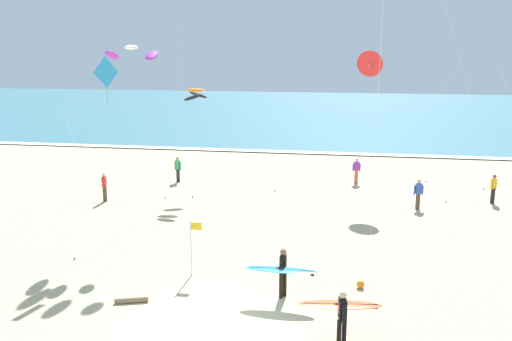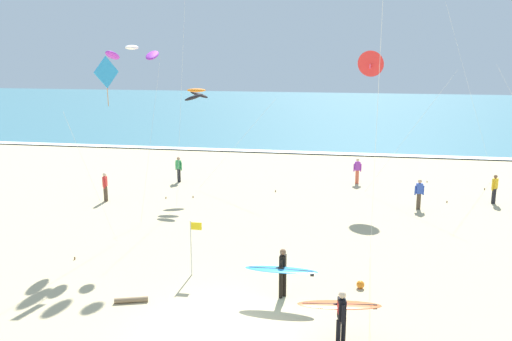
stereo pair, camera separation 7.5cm
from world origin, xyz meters
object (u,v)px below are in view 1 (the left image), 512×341
surfer_lead (341,310)px  bystander_green_top (178,169)px  bystander_blue_top (418,194)px  kite_diamond_cobalt_far (105,78)px  kite_arc_ivory_distant (132,53)px  bystander_purple_top (356,171)px  bystander_yellow_top (493,189)px  surfer_trailing (282,270)px  driftwood_log (132,300)px  lifeguard_flag (192,243)px  kite_delta_scarlet_outer (370,64)px  kite_arc_amber_high (196,94)px  beach_ball (361,284)px  bystander_red_top (104,187)px

surfer_lead → bystander_green_top: 20.13m
bystander_blue_top → bystander_green_top: (-14.01, 3.45, 0.00)m
kite_diamond_cobalt_far → kite_arc_ivory_distant: 2.61m
kite_arc_ivory_distant → bystander_purple_top: 15.85m
bystander_blue_top → bystander_green_top: size_ratio=1.00×
surfer_lead → bystander_green_top: surfer_lead is taller
kite_diamond_cobalt_far → bystander_yellow_top: kite_diamond_cobalt_far is taller
kite_arc_ivory_distant → bystander_green_top: (-0.85, 8.44, -7.12)m
bystander_blue_top → bystander_green_top: bearing=166.2°
surfer_trailing → kite_diamond_cobalt_far: kite_diamond_cobalt_far is taller
driftwood_log → bystander_blue_top: bearing=49.8°
surfer_lead → lifeguard_flag: lifeguard_flag is taller
kite_arc_ivory_distant → bystander_green_top: kite_arc_ivory_distant is taller
kite_delta_scarlet_outer → kite_diamond_cobalt_far: bearing=-136.6°
kite_diamond_cobalt_far → bystander_yellow_top: bearing=27.8°
kite_arc_ivory_distant → driftwood_log: (2.64, -7.46, -7.85)m
surfer_lead → lifeguard_flag: bearing=144.5°
bystander_blue_top → surfer_trailing: bearing=-116.6°
kite_diamond_cobalt_far → bystander_blue_top: bearing=29.1°
bystander_green_top → kite_delta_scarlet_outer: bearing=-3.8°
surfer_trailing → bystander_green_top: bearing=119.3°
surfer_lead → bystander_blue_top: size_ratio=1.54×
kite_arc_ivory_distant → bystander_green_top: bearing=95.8°
kite_arc_amber_high → kite_arc_ivory_distant: kite_arc_ivory_distant is taller
beach_ball → kite_arc_amber_high: bearing=127.8°
bystander_purple_top → bystander_yellow_top: 7.85m
kite_diamond_cobalt_far → bystander_purple_top: bearing=50.4°
bystander_purple_top → kite_diamond_cobalt_far: bearing=-129.6°
kite_diamond_cobalt_far → bystander_red_top: 9.25m
lifeguard_flag → driftwood_log: 3.06m
kite_delta_scarlet_outer → bystander_green_top: (-11.38, 0.75, -6.50)m
kite_diamond_cobalt_far → kite_arc_ivory_distant: bearing=86.1°
kite_diamond_cobalt_far → driftwood_log: (2.81, -5.03, -6.90)m
bystander_purple_top → kite_delta_scarlet_outer: bearing=-78.7°
surfer_lead → bystander_yellow_top: 17.48m
lifeguard_flag → surfer_trailing: bearing=-21.7°
bystander_yellow_top → bystander_red_top: size_ratio=1.00×
kite_delta_scarlet_outer → lifeguard_flag: (-6.50, -12.69, -6.04)m
kite_arc_ivory_distant → kite_delta_scarlet_outer: size_ratio=1.03×
surfer_trailing → kite_delta_scarlet_outer: 15.70m
kite_arc_ivory_distant → bystander_yellow_top: (17.25, 6.77, -7.12)m
driftwood_log → bystander_purple_top: bearing=66.9°
surfer_trailing → bystander_red_top: (-10.92, 10.00, -0.24)m
kite_arc_amber_high → kite_diamond_cobalt_far: bearing=-96.9°
kite_diamond_cobalt_far → beach_ball: kite_diamond_cobalt_far is taller
surfer_trailing → lifeguard_flag: (-3.45, 1.38, 0.22)m
kite_diamond_cobalt_far → lifeguard_flag: 7.55m
kite_delta_scarlet_outer → lifeguard_flag: 15.49m
kite_diamond_cobalt_far → lifeguard_flag: kite_diamond_cobalt_far is taller
kite_delta_scarlet_outer → kite_arc_ivory_distant: bearing=-143.8°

